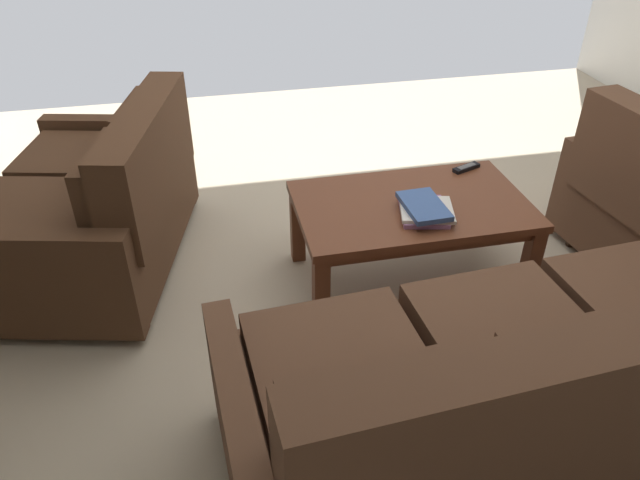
# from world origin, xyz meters

# --- Properties ---
(ground_plane) EXTENTS (5.66, 5.44, 0.01)m
(ground_plane) POSITION_xyz_m (0.00, 0.00, -0.00)
(ground_plane) COLOR #B7A88E
(sofa_main) EXTENTS (2.09, 1.01, 0.88)m
(sofa_main) POSITION_xyz_m (-0.03, 1.26, 0.37)
(sofa_main) COLOR black
(sofa_main) RESTS_ON ground
(loveseat_near) EXTENTS (1.12, 1.45, 0.87)m
(loveseat_near) POSITION_xyz_m (1.50, -0.32, 0.37)
(loveseat_near) COLOR black
(loveseat_near) RESTS_ON ground
(coffee_table) EXTENTS (1.12, 0.68, 0.46)m
(coffee_table) POSITION_xyz_m (-0.01, 0.14, 0.39)
(coffee_table) COLOR brown
(coffee_table) RESTS_ON ground
(book_stack) EXTENTS (0.29, 0.32, 0.07)m
(book_stack) POSITION_xyz_m (-0.02, 0.26, 0.49)
(book_stack) COLOR #996699
(book_stack) RESTS_ON coffee_table
(tv_remote) EXTENTS (0.17, 0.10, 0.02)m
(tv_remote) POSITION_xyz_m (-0.40, -0.12, 0.47)
(tv_remote) COLOR black
(tv_remote) RESTS_ON coffee_table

